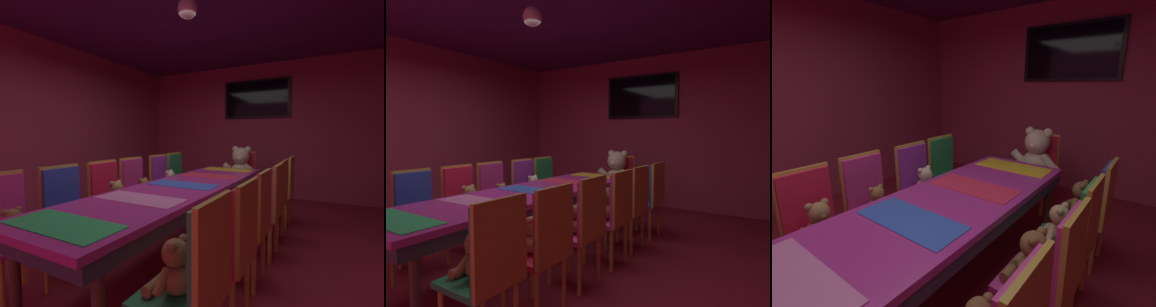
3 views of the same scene
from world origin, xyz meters
The scene contains 30 objects.
ground_plane centered at (0.00, 0.00, 0.00)m, with size 7.90×7.90×0.00m, color maroon.
wall_back centered at (0.00, 3.20, 1.40)m, with size 5.20×0.12×2.80m, color #99334C.
wall_left centered at (-2.60, 0.00, 1.40)m, with size 0.12×6.40×2.80m, color #99334C.
banquet_table centered at (0.00, 0.00, 0.66)m, with size 0.90×3.41×0.75m.
chair_left_0 centered at (-0.86, -1.36, 0.60)m, with size 0.42×0.41×0.98m.
teddy_left_0 centered at (-0.72, -1.36, 0.57)m, with size 0.22×0.28×0.27m.
chair_left_1 centered at (-0.86, -0.80, 0.60)m, with size 0.42×0.41×0.98m.
chair_left_2 centered at (-0.86, -0.26, 0.60)m, with size 0.42×0.41×0.98m.
teddy_left_2 centered at (-0.71, -0.26, 0.59)m, with size 0.25×0.33×0.31m.
chair_left_3 centered at (-0.88, 0.25, 0.60)m, with size 0.42×0.41×0.98m.
teddy_left_3 centered at (-0.73, 0.25, 0.57)m, with size 0.22×0.28×0.26m.
chair_left_4 centered at (-0.85, 0.84, 0.60)m, with size 0.42×0.41×0.98m.
teddy_left_4 centered at (-0.70, 0.84, 0.59)m, with size 0.25×0.32×0.30m.
chair_left_5 centered at (-0.87, 1.34, 0.60)m, with size 0.42×0.41×0.98m.
chair_right_0 centered at (0.86, -1.32, 0.60)m, with size 0.42×0.41×0.98m.
teddy_right_0 centered at (0.72, -1.32, 0.59)m, with size 0.24×0.31×0.30m.
chair_right_1 centered at (0.88, -0.83, 0.60)m, with size 0.42×0.41×0.98m.
teddy_right_1 centered at (0.73, -0.83, 0.58)m, with size 0.24×0.30×0.29m.
chair_right_2 centered at (0.86, -0.26, 0.60)m, with size 0.42×0.41×0.98m.
teddy_right_2 centered at (0.72, -0.26, 0.57)m, with size 0.22×0.28×0.26m.
chair_right_3 centered at (0.88, 0.29, 0.60)m, with size 0.42×0.41×0.98m.
teddy_right_3 centered at (0.73, 0.29, 0.60)m, with size 0.27×0.35×0.33m.
chair_right_4 centered at (0.86, 0.80, 0.60)m, with size 0.42×0.41×0.98m.
teddy_right_4 centered at (0.72, 0.80, 0.59)m, with size 0.25×0.32×0.30m.
chair_right_5 centered at (0.87, 1.36, 0.60)m, with size 0.42×0.41×0.98m.
teddy_right_5 centered at (0.73, 1.36, 0.59)m, with size 0.26×0.33×0.31m.
throne_chair centered at (0.00, 2.25, 0.60)m, with size 0.41×0.42×0.98m.
king_teddy_bear centered at (0.00, 2.08, 0.73)m, with size 0.66×0.51×0.63m.
wall_tv centered at (0.00, 3.11, 2.05)m, with size 1.37×0.06×0.80m.
pendant_light centered at (0.10, -0.08, 2.55)m, with size 0.20×0.20×0.20m, color white.
Camera 1 is at (1.41, -2.44, 1.28)m, focal length 24.34 mm.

